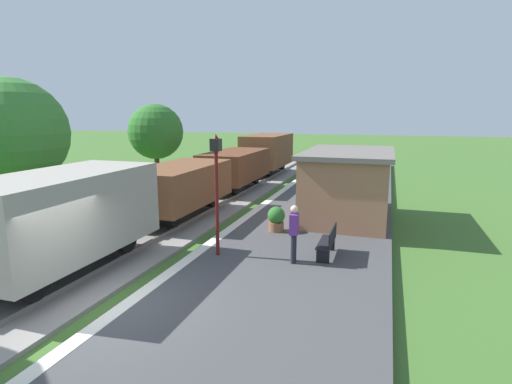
{
  "coord_description": "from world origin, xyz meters",
  "views": [
    {
      "loc": [
        5.9,
        -7.28,
        4.57
      ],
      "look_at": [
        1.44,
        6.57,
        1.73
      ],
      "focal_mm": 28.82,
      "sensor_mm": 36.0,
      "label": 1
    }
  ],
  "objects": [
    {
      "name": "lamp_post_near",
      "position": [
        1.09,
        3.82,
        2.8
      ],
      "size": [
        0.28,
        0.28,
        3.7
      ],
      "color": "#591414",
      "rests_on": "platform_slab"
    },
    {
      "name": "tree_field_left",
      "position": [
        -6.59,
        13.11,
        3.48
      ],
      "size": [
        3.07,
        3.07,
        5.03
      ],
      "color": "#4C3823",
      "rests_on": "ground"
    },
    {
      "name": "bench_down_platform",
      "position": [
        4.35,
        15.13,
        0.72
      ],
      "size": [
        0.42,
        1.5,
        0.91
      ],
      "color": "black",
      "rests_on": "platform_slab"
    },
    {
      "name": "platform_slab",
      "position": [
        3.2,
        0.0,
        0.12
      ],
      "size": [
        6.0,
        60.0,
        0.25
      ],
      "primitive_type": "cube",
      "color": "#424244",
      "rests_on": "ground"
    },
    {
      "name": "track_ballast",
      "position": [
        -2.4,
        0.0,
        0.06
      ],
      "size": [
        3.8,
        60.0,
        0.12
      ],
      "primitive_type": "cube",
      "color": "gray",
      "rests_on": "ground"
    },
    {
      "name": "freight_train",
      "position": [
        -2.4,
        11.29,
        1.55
      ],
      "size": [
        2.5,
        26.0,
        2.72
      ],
      "color": "gray",
      "rests_on": "rail_near"
    },
    {
      "name": "potted_planter",
      "position": [
        2.13,
        6.88,
        0.72
      ],
      "size": [
        0.64,
        0.64,
        0.92
      ],
      "color": "brown",
      "rests_on": "platform_slab"
    },
    {
      "name": "ground_plane",
      "position": [
        0.0,
        0.0,
        0.0
      ],
      "size": [
        160.0,
        160.0,
        0.0
      ],
      "primitive_type": "plane",
      "color": "#3D6628"
    },
    {
      "name": "tree_trackside_far",
      "position": [
        -9.52,
        6.37,
        3.67
      ],
      "size": [
        4.73,
        4.73,
        6.04
      ],
      "color": "#4C3823",
      "rests_on": "ground"
    },
    {
      "name": "bench_near_hut",
      "position": [
        4.35,
        4.72,
        0.72
      ],
      "size": [
        0.42,
        1.5,
        0.91
      ],
      "color": "black",
      "rests_on": "platform_slab"
    },
    {
      "name": "person_waiting",
      "position": [
        3.45,
        3.91,
        1.18
      ],
      "size": [
        0.28,
        0.4,
        1.71
      ],
      "rotation": [
        0.0,
        0.0,
        3.25
      ],
      "color": "black",
      "rests_on": "platform_slab"
    },
    {
      "name": "rail_far",
      "position": [
        -3.12,
        0.0,
        0.19
      ],
      "size": [
        0.07,
        60.0,
        0.14
      ],
      "primitive_type": "cube",
      "color": "slate",
      "rests_on": "track_ballast"
    },
    {
      "name": "station_hut",
      "position": [
        4.4,
        9.83,
        1.65
      ],
      "size": [
        3.5,
        5.8,
        2.78
      ],
      "color": "#9E6B4C",
      "rests_on": "platform_slab"
    },
    {
      "name": "platform_edge_stripe",
      "position": [
        0.4,
        0.0,
        0.25
      ],
      "size": [
        0.36,
        60.0,
        0.01
      ],
      "primitive_type": "cube",
      "color": "silver",
      "rests_on": "platform_slab"
    },
    {
      "name": "rail_near",
      "position": [
        -1.68,
        0.0,
        0.19
      ],
      "size": [
        0.07,
        60.0,
        0.14
      ],
      "primitive_type": "cube",
      "color": "slate",
      "rests_on": "track_ballast"
    }
  ]
}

